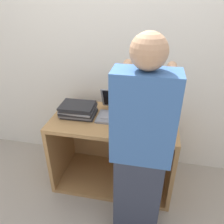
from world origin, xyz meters
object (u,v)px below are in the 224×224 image
object	(u,v)px
laptop_stack_left	(78,110)
person	(141,153)
laptop_open	(115,111)
laptop_stack_right	(151,120)

from	to	relation	value
laptop_stack_left	person	size ratio (longest dim) A/B	0.20
laptop_stack_left	person	bearing A→B (deg)	-38.78
laptop_open	person	bearing A→B (deg)	-62.99
laptop_stack_left	laptop_stack_right	xyz separation A→B (m)	(0.67, 0.00, -0.03)
laptop_open	laptop_stack_left	distance (m)	0.34
laptop_open	person	distance (m)	0.62
laptop_open	laptop_stack_right	world-z (taller)	laptop_open
laptop_open	laptop_stack_left	world-z (taller)	laptop_open
laptop_open	person	xyz separation A→B (m)	(0.28, -0.56, 0.00)
laptop_stack_left	laptop_open	bearing A→B (deg)	9.22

